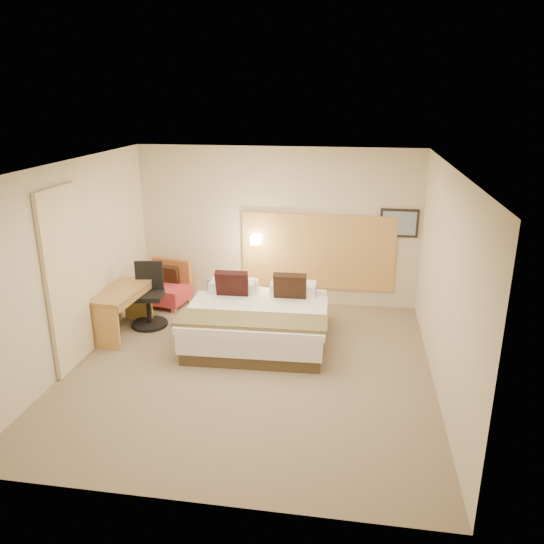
% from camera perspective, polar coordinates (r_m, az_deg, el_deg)
% --- Properties ---
extents(floor, '(4.80, 5.00, 0.02)m').
position_cam_1_polar(floor, '(7.26, -2.40, -10.39)').
color(floor, '#7C6A54').
rests_on(floor, ground).
extents(ceiling, '(4.80, 5.00, 0.02)m').
position_cam_1_polar(ceiling, '(6.40, -2.74, 11.44)').
color(ceiling, white).
rests_on(ceiling, floor).
extents(wall_back, '(4.80, 0.02, 2.70)m').
position_cam_1_polar(wall_back, '(9.08, 0.59, 4.88)').
color(wall_back, beige).
rests_on(wall_back, floor).
extents(wall_front, '(4.80, 0.02, 2.70)m').
position_cam_1_polar(wall_front, '(4.48, -9.05, -10.44)').
color(wall_front, beige).
rests_on(wall_front, floor).
extents(wall_left, '(0.02, 5.00, 2.70)m').
position_cam_1_polar(wall_left, '(7.55, -20.80, 0.76)').
color(wall_left, beige).
rests_on(wall_left, floor).
extents(wall_right, '(0.02, 5.00, 2.70)m').
position_cam_1_polar(wall_right, '(6.67, 18.17, -1.20)').
color(wall_right, beige).
rests_on(wall_right, floor).
extents(headboard_panel, '(2.60, 0.04, 1.30)m').
position_cam_1_polar(headboard_panel, '(9.07, 4.93, 2.18)').
color(headboard_panel, tan).
rests_on(headboard_panel, wall_back).
extents(art_frame, '(0.62, 0.03, 0.47)m').
position_cam_1_polar(art_frame, '(8.95, 13.52, 5.15)').
color(art_frame, black).
rests_on(art_frame, wall_back).
extents(art_canvas, '(0.54, 0.01, 0.39)m').
position_cam_1_polar(art_canvas, '(8.93, 13.52, 5.12)').
color(art_canvas, '#758CA1').
rests_on(art_canvas, wall_back).
extents(lamp_arm, '(0.02, 0.12, 0.02)m').
position_cam_1_polar(lamp_arm, '(9.10, -1.68, 3.60)').
color(lamp_arm, silver).
rests_on(lamp_arm, wall_back).
extents(lamp_shade, '(0.15, 0.15, 0.15)m').
position_cam_1_polar(lamp_shade, '(9.04, -1.75, 3.50)').
color(lamp_shade, '#FEECC6').
rests_on(lamp_shade, wall_back).
extents(curtain, '(0.06, 0.90, 2.42)m').
position_cam_1_polar(curtain, '(7.36, -21.28, -0.81)').
color(curtain, beige).
rests_on(curtain, wall_left).
extents(bottle_a, '(0.06, 0.06, 0.18)m').
position_cam_1_polar(bottle_a, '(8.64, -6.83, -1.27)').
color(bottle_a, '#95ADE7').
rests_on(bottle_a, side_table).
extents(menu_folder, '(0.12, 0.07, 0.20)m').
position_cam_1_polar(menu_folder, '(8.52, -6.07, -1.45)').
color(menu_folder, '#361F16').
rests_on(menu_folder, side_table).
extents(bed, '(2.09, 2.03, 0.99)m').
position_cam_1_polar(bed, '(7.92, -1.46, -5.10)').
color(bed, '#493A24').
rests_on(bed, floor).
extents(lounge_chair, '(0.82, 0.75, 0.77)m').
position_cam_1_polar(lounge_chair, '(9.40, -11.21, -1.65)').
color(lounge_chair, tan).
rests_on(lounge_chair, floor).
extents(side_table, '(0.53, 0.53, 0.50)m').
position_cam_1_polar(side_table, '(8.68, -6.34, -3.35)').
color(side_table, silver).
rests_on(side_table, floor).
extents(desk, '(0.60, 1.18, 0.72)m').
position_cam_1_polar(desk, '(8.31, -15.83, -2.85)').
color(desk, '#A3773F').
rests_on(desk, floor).
extents(desk_chair, '(0.65, 0.65, 1.00)m').
position_cam_1_polar(desk_chair, '(8.60, -13.11, -2.98)').
color(desk_chair, black).
rests_on(desk_chair, floor).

